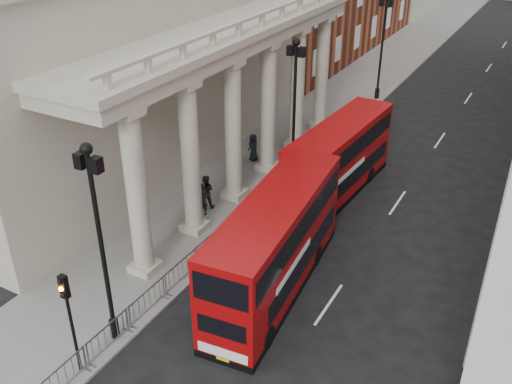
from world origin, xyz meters
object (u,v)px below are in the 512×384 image
Objects in this scene: traffic_light at (68,307)px; bus_near at (275,243)px; lamp_post_north at (383,40)px; lamp_post_south at (100,234)px; bus_far at (339,158)px; pedestrian_a at (203,199)px; lamp_post_mid at (295,100)px; pedestrian_b at (206,192)px; pedestrian_c at (253,147)px.

bus_near is at bearing 63.80° from traffic_light.
lamp_post_north is 26.51m from bus_near.
lamp_post_south is at bearing -129.50° from bus_near.
lamp_post_south is at bearing -97.95° from bus_far.
bus_far reaches higher than pedestrian_a.
lamp_post_south is 16.00m from lamp_post_mid.
lamp_post_mid reaches higher than pedestrian_a.
traffic_light reaches higher than pedestrian_b.
lamp_post_south is 16.04m from bus_far.
lamp_post_south is 4.69× the size of pedestrian_c.
bus_near is (3.91, 7.95, -0.78)m from traffic_light.
lamp_post_south is at bearing -90.00° from lamp_post_mid.
bus_far reaches higher than pedestrian_c.
pedestrian_c is at bearing -111.79° from pedestrian_b.
pedestrian_c is (-3.09, -15.30, -3.90)m from lamp_post_north.
lamp_post_north is at bearing -123.91° from pedestrian_b.
lamp_post_mid is 1.93× the size of traffic_light.
lamp_post_mid reaches higher than traffic_light.
traffic_light is 2.43× the size of pedestrian_c.
bus_far is 8.06m from pedestrian_a.
lamp_post_mid is 7.86m from pedestrian_a.
lamp_post_mid is 16.00m from lamp_post_north.
traffic_light is 2.40× the size of pedestrian_a.
lamp_post_north reaches higher than pedestrian_b.
bus_near reaches higher than pedestrian_a.
lamp_post_north is 0.79× the size of bus_near.
lamp_post_south is at bearing 75.91° from pedestrian_b.
bus_far is 5.48× the size of pedestrian_a.
lamp_post_mid is 18.11m from traffic_light.
pedestrian_b is (-2.44, -5.79, -3.83)m from lamp_post_mid.
lamp_post_north is 34.07m from traffic_light.
traffic_light is (0.10, -18.02, -1.80)m from lamp_post_mid.
lamp_post_south is 1.00× the size of lamp_post_mid.
lamp_post_north reaches higher than traffic_light.
lamp_post_north is at bearing 104.12° from bus_far.
bus_near is at bearing -27.38° from pedestrian_c.
pedestrian_a is (-5.30, -5.96, -1.17)m from bus_far.
bus_near is 7.28m from pedestrian_a.
bus_near is 5.86× the size of pedestrian_a.
lamp_post_north is 4.32× the size of pedestrian_b.
lamp_post_mid is 4.65× the size of pedestrian_a.
lamp_post_mid is 0.85× the size of bus_far.
pedestrian_c is at bearing 172.44° from bus_far.
lamp_post_mid is at bearing 71.32° from pedestrian_a.
lamp_post_south reaches higher than bus_far.
traffic_light is 0.41× the size of bus_near.
pedestrian_c is at bearing 100.48° from lamp_post_south.
lamp_post_south is 7.61m from bus_near.
traffic_light is at bearing -78.88° from pedestrian_a.
pedestrian_c is at bearing 117.97° from bus_near.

